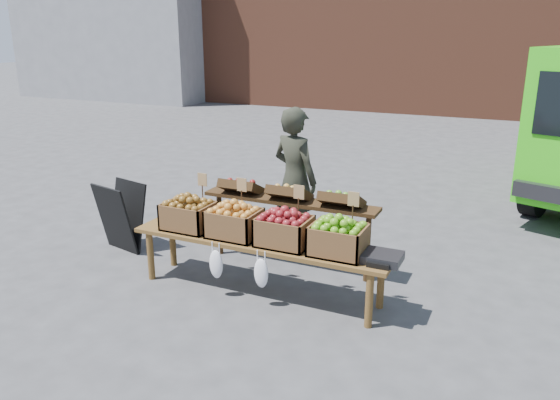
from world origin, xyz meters
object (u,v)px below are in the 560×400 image
at_px(display_bench, 259,267).
at_px(crate_russet_pears, 234,223).
at_px(vendor, 295,179).
at_px(crate_golden_apples, 189,216).
at_px(crate_red_apples, 284,231).
at_px(crate_green_apples, 338,240).
at_px(chalkboard_sign, 121,217).
at_px(back_table, 289,223).
at_px(weighing_scale, 383,258).

distance_m(display_bench, crate_russet_pears, 0.51).
xyz_separation_m(vendor, crate_golden_apples, (-0.65, -1.30, -0.16)).
bearing_deg(crate_red_apples, crate_golden_apples, 180.00).
height_order(display_bench, crate_green_apples, crate_green_apples).
height_order(vendor, crate_russet_pears, vendor).
height_order(chalkboard_sign, crate_russet_pears, crate_russet_pears).
height_order(vendor, back_table, vendor).
xyz_separation_m(chalkboard_sign, crate_red_apples, (2.31, -0.33, 0.29)).
height_order(vendor, chalkboard_sign, vendor).
bearing_deg(chalkboard_sign, crate_green_apples, 6.14).
bearing_deg(chalkboard_sign, back_table, 23.51).
bearing_deg(crate_golden_apples, crate_russet_pears, 0.00).
xyz_separation_m(chalkboard_sign, display_bench, (2.03, -0.33, -0.14)).
height_order(vendor, crate_green_apples, vendor).
bearing_deg(crate_russet_pears, crate_green_apples, 0.00).
bearing_deg(crate_red_apples, weighing_scale, -0.00).
height_order(display_bench, crate_red_apples, crate_red_apples).
bearing_deg(crate_russet_pears, chalkboard_sign, 169.28).
xyz_separation_m(crate_golden_apples, weighing_scale, (2.07, -0.00, -0.10)).
bearing_deg(crate_red_apples, crate_russet_pears, 180.00).
relative_size(chalkboard_sign, display_bench, 0.31).
height_order(display_bench, crate_golden_apples, crate_golden_apples).
height_order(display_bench, crate_russet_pears, crate_russet_pears).
xyz_separation_m(crate_russet_pears, crate_green_apples, (1.10, 0.00, 0.00)).
xyz_separation_m(back_table, crate_russet_pears, (-0.29, -0.72, 0.19)).
bearing_deg(weighing_scale, display_bench, 180.00).
bearing_deg(back_table, crate_green_apples, -41.55).
xyz_separation_m(back_table, crate_red_apples, (0.26, -0.72, 0.19)).
distance_m(back_table, display_bench, 0.76).
bearing_deg(crate_green_apples, back_table, 138.45).
bearing_deg(display_bench, crate_green_apples, 0.00).
xyz_separation_m(vendor, back_table, (0.18, -0.58, -0.35)).
bearing_deg(back_table, crate_red_apples, -69.98).
distance_m(chalkboard_sign, crate_golden_apples, 1.28).
relative_size(display_bench, crate_russet_pears, 5.40).
bearing_deg(display_bench, crate_golden_apples, 180.00).
height_order(chalkboard_sign, back_table, back_table).
distance_m(vendor, back_table, 0.70).
distance_m(crate_golden_apples, crate_green_apples, 1.65).
bearing_deg(crate_russet_pears, weighing_scale, -0.00).
distance_m(vendor, crate_red_apples, 1.38).
distance_m(chalkboard_sign, crate_russet_pears, 1.81).
bearing_deg(crate_golden_apples, display_bench, 0.00).
bearing_deg(back_table, weighing_scale, -30.19).
height_order(crate_red_apples, crate_green_apples, same).
relative_size(back_table, crate_golden_apples, 4.20).
bearing_deg(weighing_scale, crate_green_apples, 180.00).
height_order(back_table, display_bench, back_table).
xyz_separation_m(display_bench, crate_green_apples, (0.82, 0.00, 0.42)).
distance_m(display_bench, crate_golden_apples, 0.93).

